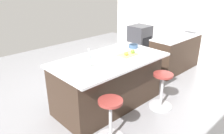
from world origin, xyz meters
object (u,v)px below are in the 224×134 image
Objects in this scene: kitchen_island at (108,82)px; water_bottle at (89,60)px; fruit_bowl at (133,46)px; oven_range at (140,39)px; stool_middle at (111,122)px; stool_by_window at (162,92)px; cutting_board at (127,55)px; apple_yellow at (126,53)px; apple_green at (133,51)px.

water_bottle reaches higher than kitchen_island.
fruit_bowl is at bearing -173.04° from kitchen_island.
kitchen_island reaches higher than oven_range.
stool_middle is at bearing 33.89° from oven_range.
kitchen_island is 3.01× the size of stool_by_window.
cutting_board is 0.09m from apple_yellow.
cutting_board reaches higher than kitchen_island.
cutting_board is at bearing 160.89° from kitchen_island.
apple_green is (-0.47, 0.16, 0.53)m from kitchen_island.
apple_yellow is (0.35, -0.59, 0.69)m from stool_by_window.
stool_middle is at bearing 0.00° from stool_by_window.
kitchen_island is 0.94m from fruit_bowl.
water_bottle reaches higher than oven_range.
stool_by_window is 9.58× the size of apple_yellow.
water_bottle is at bearing -102.93° from stool_middle.
kitchen_island is 28.81× the size of apple_yellow.
stool_middle is 1.80m from fruit_bowl.
stool_middle is 8.96× the size of apple_green.
stool_middle is 2.20× the size of water_bottle.
kitchen_island is 10.88× the size of fruit_bowl.
oven_range is at bearing -150.51° from kitchen_island.
apple_yellow is 0.81m from water_bottle.
stool_middle is (0.65, 0.75, -0.16)m from kitchen_island.
apple_green reaches higher than apple_yellow.
apple_green reaches higher than cutting_board.
cutting_board is at bearing 178.66° from water_bottle.
fruit_bowl is at bearing -152.03° from cutting_board.
cutting_board reaches higher than stool_by_window.
oven_range is 3.09m from apple_green.
cutting_board is (-1.02, -0.62, 0.64)m from stool_middle.
apple_green is (-1.13, -0.58, 0.69)m from stool_middle.
apple_green is at bearing 176.67° from water_bottle.
apple_yellow is at bearing 176.40° from water_bottle.
water_bottle reaches higher than apple_yellow.
apple_green is 0.25× the size of water_bottle.
fruit_bowl is at bearing -149.63° from stool_middle.
oven_range is at bearing -133.33° from stool_by_window.
stool_middle is at bearing 27.44° from apple_green.
oven_range is 4.30m from stool_middle.
stool_middle is at bearing 48.89° from kitchen_island.
oven_range is 3.15m from cutting_board.
kitchen_island is 5.75× the size of cutting_board.
fruit_bowl is (-0.79, -0.10, 0.51)m from kitchen_island.
apple_yellow is at bearing -59.01° from stool_by_window.
kitchen_island reaches higher than stool_by_window.
kitchen_island is at bearing 29.49° from oven_range.
water_bottle reaches higher than apple_green.
stool_by_window is at bearing 80.94° from fruit_bowl.
stool_by_window is 1.52m from water_bottle.
apple_yellow is 0.23× the size of water_bottle.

